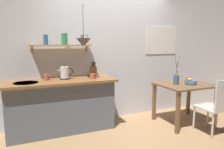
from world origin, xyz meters
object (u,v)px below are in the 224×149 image
Objects in this scene: fruit_bowl at (190,81)px; twig_vase at (176,79)px; knife_block at (93,71)px; electric_kettle at (65,73)px; coffee_mug_by_sink at (46,77)px; dining_table at (185,90)px; coffee_mug_spare at (93,76)px; dining_chair_near at (216,105)px; pendant_lamp at (84,42)px.

fruit_bowl is 0.41× the size of twig_vase.
electric_kettle is at bearing -177.48° from knife_block.
twig_vase is 2.31m from coffee_mug_by_sink.
twig_vase reaches higher than coffee_mug_by_sink.
knife_block is 2.37× the size of coffee_mug_by_sink.
twig_vase is (-0.18, 0.03, 0.21)m from dining_table.
knife_block is (-1.68, 0.64, 0.20)m from fruit_bowl.
twig_vase reaches higher than coffee_mug_spare.
dining_chair_near is 0.64m from fruit_bowl.
twig_vase is 2.02m from electric_kettle.
electric_kettle is 2.08× the size of coffee_mug_by_sink.
knife_block reaches higher than fruit_bowl.
electric_kettle is 0.51m from knife_block.
coffee_mug_spare is (-0.06, -0.17, -0.06)m from knife_block.
coffee_mug_by_sink is at bearing 166.78° from twig_vase.
twig_vase reaches higher than dining_chair_near.
knife_block reaches higher than coffee_mug_by_sink.
dining_table is 0.28m from twig_vase.
fruit_bowl is (-0.01, 0.57, 0.29)m from dining_chair_near.
dining_chair_near is 0.79m from twig_vase.
coffee_mug_spare is at bearing -10.76° from coffee_mug_by_sink.
coffee_mug_spare is (0.76, -0.14, -0.01)m from coffee_mug_by_sink.
dining_table is at bearing -13.93° from coffee_mug_spare.
dining_chair_near is at bearing -28.38° from electric_kettle.
pendant_lamp is (-1.90, 1.07, 1.00)m from dining_chair_near.
electric_kettle reaches higher than coffee_mug_by_sink.
coffee_mug_by_sink is (-2.25, 0.53, 0.10)m from twig_vase.
dining_chair_near is 4.42× the size of fruit_bowl.
knife_block reaches higher than electric_kettle.
coffee_mug_spare is at bearing 165.54° from twig_vase.
pendant_lamp is (-1.64, 0.40, 0.67)m from twig_vase.
dining_chair_near is at bearing -82.61° from dining_table.
coffee_mug_spare is (0.45, -0.15, -0.06)m from electric_kettle.
dining_chair_near is 2.40m from pendant_lamp.
dining_table is 4.52× the size of fruit_bowl.
knife_block is at bearing 158.90° from twig_vase.
coffee_mug_by_sink is (-0.31, -0.00, -0.06)m from electric_kettle.
pendant_lamp is at bearing 166.20° from twig_vase.
fruit_bowl is 2.29m from electric_kettle.
dining_chair_near is at bearing -88.96° from fruit_bowl.
dining_table is at bearing -9.50° from twig_vase.
coffee_mug_by_sink is 0.94× the size of coffee_mug_spare.
dining_table is 1.75m from knife_block.
electric_kettle is at bearing 164.23° from fruit_bowl.
twig_vase is (-0.25, 0.09, 0.04)m from fruit_bowl.
dining_table is at bearing -13.37° from pendant_lamp.
coffee_mug_by_sink is (-2.51, 1.19, 0.43)m from dining_chair_near.
pendant_lamp is (-1.89, 0.49, 0.71)m from fruit_bowl.
fruit_bowl is at bearing 91.04° from dining_chair_near.
coffee_mug_by_sink is at bearing -179.87° from electric_kettle.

